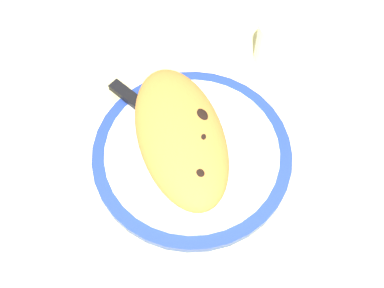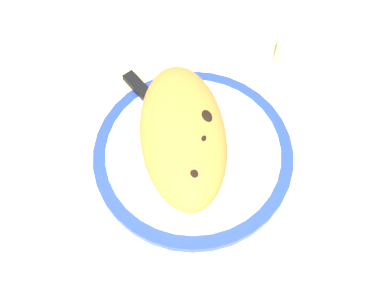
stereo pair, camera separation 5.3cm
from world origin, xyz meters
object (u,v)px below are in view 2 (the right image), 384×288
plate (192,153)px  calzone (182,134)px  fork (235,130)px  knife (154,105)px  water_glass (294,55)px

plate → calzone: bearing=52.6°
plate → fork: bearing=-62.3°
plate → knife: 10.46cm
water_glass → fork: bearing=143.2°
fork → calzone: bearing=105.9°
knife → water_glass: (9.61, -23.81, 1.21)cm
plate → calzone: size_ratio=1.16×
calzone → fork: 9.18cm
plate → calzone: 4.41cm
calzone → fork: size_ratio=1.65×
plate → water_glass: 25.14cm
water_glass → calzone: bearing=131.1°
fork → knife: knife is taller
knife → fork: bearing=-109.4°
calzone → knife: size_ratio=1.45×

